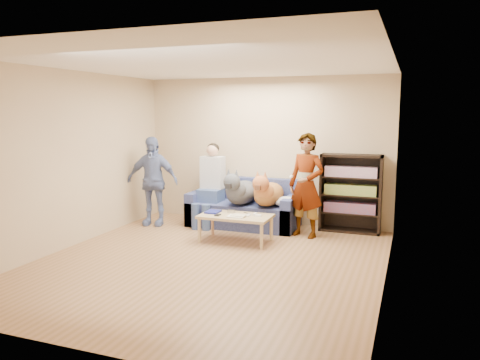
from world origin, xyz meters
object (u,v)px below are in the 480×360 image
at_px(dog_gray, 240,191).
at_px(coffee_table, 236,218).
at_px(sofa, 244,210).
at_px(dog_tan, 267,193).
at_px(notebook_blue, 213,212).
at_px(person_standing_right, 306,185).
at_px(person_standing_left, 152,181).
at_px(camera_silver, 231,211).
at_px(bookshelf, 351,192).
at_px(person_seated, 210,182).

bearing_deg(dog_gray, coffee_table, -74.94).
xyz_separation_m(sofa, dog_tan, (0.49, -0.22, 0.37)).
relative_size(notebook_blue, sofa, 0.14).
distance_m(person_standing_right, sofa, 1.34).
bearing_deg(dog_gray, dog_tan, 2.88).
bearing_deg(person_standing_left, notebook_blue, -28.80).
bearing_deg(dog_tan, coffee_table, -108.13).
height_order(camera_silver, bookshelf, bookshelf).
bearing_deg(bookshelf, person_standing_right, -137.79).
xyz_separation_m(dog_gray, bookshelf, (1.78, 0.48, 0.02)).
bearing_deg(person_seated, sofa, 12.06).
bearing_deg(sofa, dog_gray, -86.15).
distance_m(sofa, dog_tan, 0.65).
relative_size(camera_silver, sofa, 0.06).
distance_m(person_standing_left, notebook_blue, 1.50).
bearing_deg(person_seated, dog_tan, -5.11).
bearing_deg(person_standing_left, dog_tan, -1.97).
bearing_deg(dog_tan, bookshelf, 19.22).
relative_size(person_standing_right, person_seated, 1.13).
xyz_separation_m(person_standing_left, bookshelf, (3.35, 0.73, -0.11)).
height_order(person_standing_right, notebook_blue, person_standing_right).
relative_size(camera_silver, dog_tan, 0.09).
relative_size(notebook_blue, camera_silver, 2.36).
xyz_separation_m(person_seated, dog_gray, (0.61, -0.12, -0.11)).
xyz_separation_m(person_standing_left, sofa, (1.55, 0.50, -0.50)).
height_order(person_standing_right, bookshelf, person_standing_right).
relative_size(camera_silver, coffee_table, 0.10).
bearing_deg(notebook_blue, sofa, 79.89).
bearing_deg(camera_silver, person_standing_right, 28.07).
distance_m(notebook_blue, person_seated, 1.01).
height_order(person_standing_left, camera_silver, person_standing_left).
height_order(dog_gray, bookshelf, bookshelf).
xyz_separation_m(dog_gray, coffee_table, (0.21, -0.78, -0.29)).
distance_m(person_seated, dog_gray, 0.63).
distance_m(sofa, dog_gray, 0.45).
distance_m(person_seated, dog_tan, 1.09).
xyz_separation_m(person_standing_right, notebook_blue, (-1.34, -0.64, -0.40)).
distance_m(dog_tan, coffee_table, 0.89).
relative_size(sofa, coffee_table, 1.73).
bearing_deg(person_standing_left, sofa, 8.19).
height_order(person_seated, coffee_table, person_seated).
distance_m(camera_silver, bookshelf, 2.05).
distance_m(person_standing_left, camera_silver, 1.74).
distance_m(person_standing_left, dog_tan, 2.06).
bearing_deg(person_seated, camera_silver, -48.09).
bearing_deg(notebook_blue, dog_gray, 75.34).
bearing_deg(person_seated, dog_gray, -11.17).
xyz_separation_m(person_seated, dog_tan, (1.08, -0.10, -0.12)).
relative_size(sofa, person_seated, 1.29).
height_order(sofa, person_seated, person_seated).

